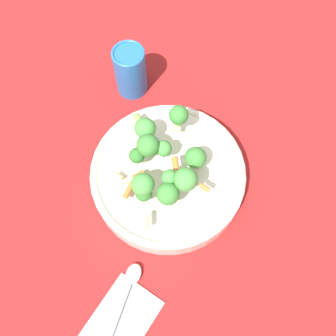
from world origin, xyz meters
TOP-DOWN VIEW (x-y plane):
  - ground_plane at (0.00, 0.00)m, footprint 3.00×3.00m
  - bowl at (0.00, 0.00)m, footprint 0.29×0.29m
  - pasta_salad at (-0.00, 0.01)m, footprint 0.22×0.17m
  - cup at (0.21, 0.10)m, footprint 0.06×0.06m
  - napkin at (-0.26, 0.05)m, footprint 0.17×0.15m
  - spoon at (-0.21, 0.05)m, footprint 0.15×0.05m

SIDE VIEW (x-z plane):
  - ground_plane at x=0.00m, z-range 0.00..0.00m
  - napkin at x=-0.26m, z-range 0.00..0.01m
  - spoon at x=-0.21m, z-range 0.01..0.02m
  - bowl at x=0.00m, z-range 0.00..0.05m
  - cup at x=0.21m, z-range 0.00..0.11m
  - pasta_salad at x=0.00m, z-range 0.05..0.13m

